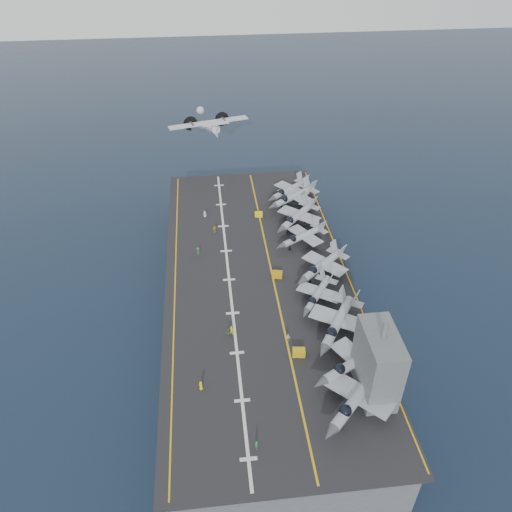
{
  "coord_description": "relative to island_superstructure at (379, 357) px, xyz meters",
  "views": [
    {
      "loc": [
        -9.29,
        -78.96,
        75.6
      ],
      "look_at": [
        0.0,
        4.0,
        13.0
      ],
      "focal_mm": 35.0,
      "sensor_mm": 36.0,
      "label": 1
    }
  ],
  "objects": [
    {
      "name": "tow_cart_a",
      "position": [
        -10.48,
        8.34,
        -6.85
      ],
      "size": [
        2.32,
        1.66,
        1.3
      ],
      "primitive_type": null,
      "color": "gold",
      "rests_on": "flight_deck"
    },
    {
      "name": "deck_edge_port",
      "position": [
        -32.0,
        30.0,
        -7.48
      ],
      "size": [
        0.25,
        90.0,
        0.02
      ],
      "primitive_type": "cube",
      "color": "gold",
      "rests_on": "flight_deck"
    },
    {
      "name": "crew_1",
      "position": [
        -21.6,
        14.54,
        -6.51
      ],
      "size": [
        1.43,
        1.32,
        1.99
      ],
      "primitive_type": "imported",
      "color": "yellow",
      "rests_on": "flight_deck"
    },
    {
      "name": "deck_edge_stbd",
      "position": [
        3.5,
        30.0,
        -7.48
      ],
      "size": [
        0.25,
        90.0,
        0.02
      ],
      "primitive_type": "cube",
      "color": "gold",
      "rests_on": "flight_deck"
    },
    {
      "name": "crew_4",
      "position": [
        -23.15,
        47.73,
        -6.6
      ],
      "size": [
        1.3,
        1.16,
        1.8
      ],
      "primitive_type": "imported",
      "color": "yellow",
      "rests_on": "flight_deck"
    },
    {
      "name": "fighter_jet_5",
      "position": [
        -3.75,
        40.74,
        -5.18
      ],
      "size": [
        16.01,
        14.48,
        4.63
      ],
      "primitive_type": null,
      "color": "#8E969E",
      "rests_on": "flight_deck"
    },
    {
      "name": "fighter_jet_3",
      "position": [
        -4.47,
        21.33,
        -5.28
      ],
      "size": [
        14.2,
        15.39,
        4.45
      ],
      "primitive_type": null,
      "color": "gray",
      "rests_on": "flight_deck"
    },
    {
      "name": "fighter_jet_7",
      "position": [
        -2.8,
        57.75,
        -4.84
      ],
      "size": [
        18.41,
        17.18,
        5.32
      ],
      "primitive_type": null,
      "color": "#959CA5",
      "rests_on": "flight_deck"
    },
    {
      "name": "island_superstructure",
      "position": [
        0.0,
        0.0,
        0.0
      ],
      "size": [
        5.0,
        10.0,
        15.0
      ],
      "primitive_type": null,
      "color": "#56595E",
      "rests_on": "flight_deck"
    },
    {
      "name": "crew_3",
      "position": [
        -27.11,
        39.36,
        -6.57
      ],
      "size": [
        1.2,
        1.34,
        1.87
      ],
      "primitive_type": "imported",
      "color": "#298031",
      "rests_on": "flight_deck"
    },
    {
      "name": "crew_0",
      "position": [
        -27.34,
        2.93,
        -6.62
      ],
      "size": [
        1.18,
        1.27,
        1.76
      ],
      "primitive_type": "imported",
      "color": "yellow",
      "rests_on": "flight_deck"
    },
    {
      "name": "landing_centerline",
      "position": [
        -21.0,
        30.0,
        -7.48
      ],
      "size": [
        0.5,
        90.0,
        0.02
      ],
      "primitive_type": "cube",
      "color": "silver",
      "rests_on": "flight_deck"
    },
    {
      "name": "ground",
      "position": [
        -15.0,
        30.0,
        -17.9
      ],
      "size": [
        500.0,
        500.0,
        0.0
      ],
      "primitive_type": "plane",
      "color": "#142135",
      "rests_on": "ground"
    },
    {
      "name": "crew_6",
      "position": [
        -19.71,
        -8.52,
        -6.68
      ],
      "size": [
        1.06,
        1.19,
        1.65
      ],
      "primitive_type": "imported",
      "color": "#208B2C",
      "rests_on": "flight_deck"
    },
    {
      "name": "tow_cart_b",
      "position": [
        -11.08,
        29.83,
        -6.87
      ],
      "size": [
        2.32,
        1.76,
        1.25
      ],
      "primitive_type": null,
      "color": "#BF9009",
      "rests_on": "flight_deck"
    },
    {
      "name": "crew_7",
      "position": [
        -11.77,
        11.78,
        -6.71
      ],
      "size": [
        1.07,
        0.83,
        1.59
      ],
      "primitive_type": "imported",
      "color": "beige",
      "rests_on": "flight_deck"
    },
    {
      "name": "foul_line",
      "position": [
        -12.0,
        30.0,
        -7.48
      ],
      "size": [
        0.35,
        90.0,
        0.02
      ],
      "primitive_type": "cube",
      "color": "gold",
      "rests_on": "flight_deck"
    },
    {
      "name": "fighter_jet_4",
      "position": [
        -1.72,
        29.71,
        -4.98
      ],
      "size": [
        17.28,
        16.8,
        5.03
      ],
      "primitive_type": null,
      "color": "#8F949D",
      "rests_on": "flight_deck"
    },
    {
      "name": "fighter_jet_8",
      "position": [
        -3.29,
        61.56,
        -5.05
      ],
      "size": [
        16.88,
        16.19,
        4.9
      ],
      "primitive_type": null,
      "color": "gray",
      "rests_on": "flight_deck"
    },
    {
      "name": "flight_deck",
      "position": [
        -15.0,
        30.0,
        -7.7
      ],
      "size": [
        38.0,
        92.0,
        0.4
      ],
      "primitive_type": "cube",
      "color": "black",
      "rests_on": "hull"
    },
    {
      "name": "fighter_jet_0",
      "position": [
        -3.75,
        -3.37,
        -4.72
      ],
      "size": [
        18.87,
        18.9,
        5.56
      ],
      "primitive_type": null,
      "color": "#8C939B",
      "rests_on": "flight_deck"
    },
    {
      "name": "transport_plane",
      "position": [
        -22.61,
        81.58,
        4.27
      ],
      "size": [
        25.15,
        20.17,
        5.21
      ],
      "primitive_type": null,
      "color": "silver"
    },
    {
      "name": "tow_cart_c",
      "position": [
        -12.16,
        53.49,
        -6.95
      ],
      "size": [
        1.91,
        1.29,
        1.11
      ],
      "primitive_type": null,
      "color": "yellow",
      "rests_on": "flight_deck"
    },
    {
      "name": "crew_2",
      "position": [
        -22.27,
        14.06,
        -6.64
      ],
      "size": [
        0.81,
        1.1,
        1.71
      ],
      "primitive_type": "imported",
      "color": "green",
      "rests_on": "flight_deck"
    },
    {
      "name": "fighter_jet_2",
      "position": [
        -2.67,
        12.91,
        -4.72
      ],
      "size": [
        17.6,
        19.23,
        5.56
      ],
      "primitive_type": null,
      "color": "#9CA5AC",
      "rests_on": "flight_deck"
    },
    {
      "name": "fighter_jet_1",
      "position": [
        -2.12,
        3.6,
        -4.81
      ],
      "size": [
        18.57,
        16.54,
        5.38
      ],
      "primitive_type": null,
      "color": "gray",
      "rests_on": "flight_deck"
    },
    {
      "name": "fighter_jet_6",
      "position": [
        -3.57,
        48.66,
        -4.86
      ],
      "size": [
        17.7,
        18.13,
        5.29
      ],
      "primitive_type": null,
      "color": "#9EA6AF",
      "rests_on": "flight_deck"
    },
    {
      "name": "hull",
      "position": [
        -15.0,
        30.0,
        -12.9
      ],
      "size": [
        36.0,
        90.0,
        10.0
      ],
      "primitive_type": "cube",
      "color": "#56595E",
      "rests_on": "ground"
    },
    {
      "name": "crew_5",
      "position": [
        -25.19,
        54.6,
        -6.65
      ],
      "size": [
        1.03,
        0.69,
        1.7
      ],
      "primitive_type": "imported",
      "color": "silver",
      "rests_on": "flight_deck"
    }
  ]
}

